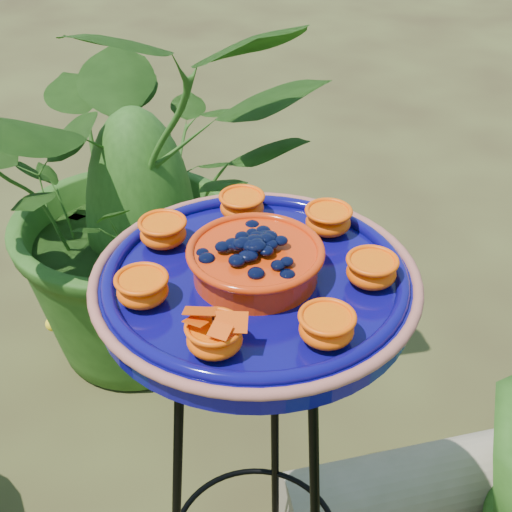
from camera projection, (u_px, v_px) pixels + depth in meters
name	position (u px, v px, depth m)	size (l,w,h in m)	color
tripod_stand	(256.00, 458.00, 1.12)	(0.35, 0.35, 0.80)	black
feeder_dish	(255.00, 278.00, 0.91)	(0.49, 0.49, 0.10)	#0A0759
driftwood_log	(402.00, 490.00, 1.54)	(0.17, 0.17, 0.52)	gray
shrub_back_left	(138.00, 186.00, 1.80)	(0.91, 0.78, 1.01)	#204612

